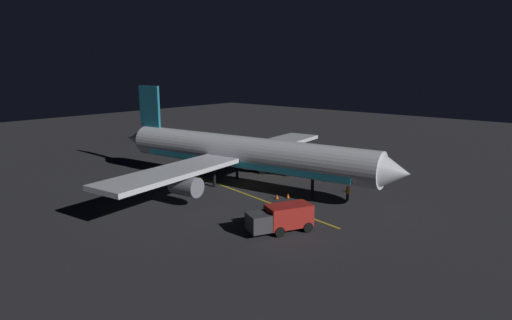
{
  "coord_description": "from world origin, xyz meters",
  "views": [
    {
      "loc": [
        36.86,
        34.18,
        14.07
      ],
      "look_at": [
        0.0,
        2.0,
        3.5
      ],
      "focal_mm": 30.04,
      "sensor_mm": 36.0,
      "label": 1
    }
  ],
  "objects_px": {
    "catering_truck": "(272,163)",
    "ground_crew_worker": "(348,193)",
    "traffic_cone_near_right": "(347,190)",
    "airliner": "(239,153)",
    "baggage_truck": "(282,218)",
    "traffic_cone_under_wing": "(277,197)",
    "traffic_cone_near_left": "(288,196)",
    "traffic_cone_far": "(326,180)"
  },
  "relations": [
    {
      "from": "catering_truck",
      "to": "ground_crew_worker",
      "type": "relative_size",
      "value": 3.93
    },
    {
      "from": "traffic_cone_near_right",
      "to": "catering_truck",
      "type": "bearing_deg",
      "value": -95.83
    },
    {
      "from": "airliner",
      "to": "traffic_cone_near_right",
      "type": "distance_m",
      "value": 13.47
    },
    {
      "from": "baggage_truck",
      "to": "catering_truck",
      "type": "height_order",
      "value": "catering_truck"
    },
    {
      "from": "airliner",
      "to": "traffic_cone_under_wing",
      "type": "bearing_deg",
      "value": 78.3
    },
    {
      "from": "traffic_cone_near_left",
      "to": "traffic_cone_near_right",
      "type": "xyz_separation_m",
      "value": [
        -6.52,
        3.67,
        0.0
      ]
    },
    {
      "from": "traffic_cone_under_wing",
      "to": "ground_crew_worker",
      "type": "bearing_deg",
      "value": 125.12
    },
    {
      "from": "airliner",
      "to": "ground_crew_worker",
      "type": "distance_m",
      "value": 13.89
    },
    {
      "from": "airliner",
      "to": "traffic_cone_near_left",
      "type": "bearing_deg",
      "value": 87.17
    },
    {
      "from": "ground_crew_worker",
      "to": "traffic_cone_under_wing",
      "type": "height_order",
      "value": "ground_crew_worker"
    },
    {
      "from": "baggage_truck",
      "to": "traffic_cone_under_wing",
      "type": "relative_size",
      "value": 11.01
    },
    {
      "from": "airliner",
      "to": "catering_truck",
      "type": "bearing_deg",
      "value": -173.29
    },
    {
      "from": "baggage_truck",
      "to": "traffic_cone_near_right",
      "type": "bearing_deg",
      "value": -172.7
    },
    {
      "from": "ground_crew_worker",
      "to": "traffic_cone_near_left",
      "type": "xyz_separation_m",
      "value": [
        3.28,
        -5.5,
        -0.64
      ]
    },
    {
      "from": "baggage_truck",
      "to": "ground_crew_worker",
      "type": "bearing_deg",
      "value": -179.72
    },
    {
      "from": "baggage_truck",
      "to": "catering_truck",
      "type": "bearing_deg",
      "value": -138.52
    },
    {
      "from": "catering_truck",
      "to": "traffic_cone_near_left",
      "type": "height_order",
      "value": "catering_truck"
    },
    {
      "from": "airliner",
      "to": "traffic_cone_far",
      "type": "relative_size",
      "value": 73.57
    },
    {
      "from": "traffic_cone_near_left",
      "to": "catering_truck",
      "type": "bearing_deg",
      "value": -132.13
    },
    {
      "from": "ground_crew_worker",
      "to": "traffic_cone_near_left",
      "type": "bearing_deg",
      "value": -59.18
    },
    {
      "from": "traffic_cone_near_left",
      "to": "traffic_cone_near_right",
      "type": "height_order",
      "value": "same"
    },
    {
      "from": "traffic_cone_under_wing",
      "to": "traffic_cone_far",
      "type": "relative_size",
      "value": 1.0
    },
    {
      "from": "catering_truck",
      "to": "traffic_cone_near_left",
      "type": "distance_m",
      "value": 11.64
    },
    {
      "from": "baggage_truck",
      "to": "traffic_cone_near_left",
      "type": "bearing_deg",
      "value": -145.98
    },
    {
      "from": "baggage_truck",
      "to": "traffic_cone_under_wing",
      "type": "distance_m",
      "value": 9.56
    },
    {
      "from": "airliner",
      "to": "baggage_truck",
      "type": "bearing_deg",
      "value": 57.03
    },
    {
      "from": "traffic_cone_near_left",
      "to": "traffic_cone_under_wing",
      "type": "distance_m",
      "value": 1.28
    },
    {
      "from": "traffic_cone_near_left",
      "to": "traffic_cone_far",
      "type": "distance_m",
      "value": 8.7
    },
    {
      "from": "traffic_cone_near_left",
      "to": "traffic_cone_near_right",
      "type": "distance_m",
      "value": 7.48
    },
    {
      "from": "traffic_cone_under_wing",
      "to": "traffic_cone_near_right",
      "type": "bearing_deg",
      "value": 150.14
    },
    {
      "from": "baggage_truck",
      "to": "traffic_cone_near_left",
      "type": "relative_size",
      "value": 11.01
    },
    {
      "from": "airliner",
      "to": "baggage_truck",
      "type": "xyz_separation_m",
      "value": [
        8.62,
        13.29,
        -2.74
      ]
    },
    {
      "from": "baggage_truck",
      "to": "traffic_cone_near_right",
      "type": "xyz_separation_m",
      "value": [
        -14.76,
        -1.89,
        -0.97
      ]
    },
    {
      "from": "baggage_truck",
      "to": "traffic_cone_far",
      "type": "distance_m",
      "value": 18.03
    },
    {
      "from": "ground_crew_worker",
      "to": "traffic_cone_near_right",
      "type": "relative_size",
      "value": 3.16
    },
    {
      "from": "catering_truck",
      "to": "traffic_cone_under_wing",
      "type": "distance_m",
      "value": 11.91
    },
    {
      "from": "traffic_cone_near_right",
      "to": "traffic_cone_far",
      "type": "distance_m",
      "value": 4.79
    },
    {
      "from": "catering_truck",
      "to": "traffic_cone_under_wing",
      "type": "xyz_separation_m",
      "value": [
        8.85,
        7.9,
        -1.09
      ]
    },
    {
      "from": "catering_truck",
      "to": "ground_crew_worker",
      "type": "height_order",
      "value": "catering_truck"
    },
    {
      "from": "ground_crew_worker",
      "to": "traffic_cone_near_left",
      "type": "distance_m",
      "value": 6.44
    },
    {
      "from": "traffic_cone_near_right",
      "to": "traffic_cone_under_wing",
      "type": "distance_m",
      "value": 8.76
    },
    {
      "from": "airliner",
      "to": "baggage_truck",
      "type": "relative_size",
      "value": 6.68
    }
  ]
}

